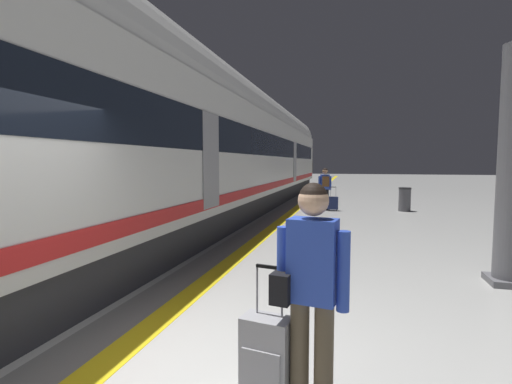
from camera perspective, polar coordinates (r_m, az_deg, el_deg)
name	(u,v)px	position (r m, az deg, el deg)	size (l,w,h in m)	color
ground_plane	(144,383)	(3.67, -16.72, -26.14)	(120.00, 120.00, 0.00)	silver
safety_line_strip	(287,216)	(13.00, 4.77, -3.70)	(0.36, 80.00, 0.01)	yellow
tactile_edge_band	(277,216)	(13.07, 3.16, -3.65)	(0.70, 80.00, 0.01)	slate
high_speed_train	(226,144)	(13.38, -4.56, 7.27)	(2.94, 33.99, 4.97)	#38383D
traveller_foreground	(310,282)	(2.81, 8.28, -13.49)	(0.56, 0.30, 1.72)	brown
rolling_suitcase_foreground	(266,356)	(3.15, 1.59, -23.82)	(0.41, 0.29, 1.07)	#9E9EA3
passenger_near	(325,185)	(14.77, 10.51, 1.02)	(0.50, 0.38, 1.65)	black
suitcase_near	(333,203)	(14.68, 11.66, -1.66)	(0.42, 0.30, 0.94)	#19234C
waste_bin	(405,199)	(15.36, 21.79, -1.04)	(0.46, 0.46, 0.91)	#4C4C51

